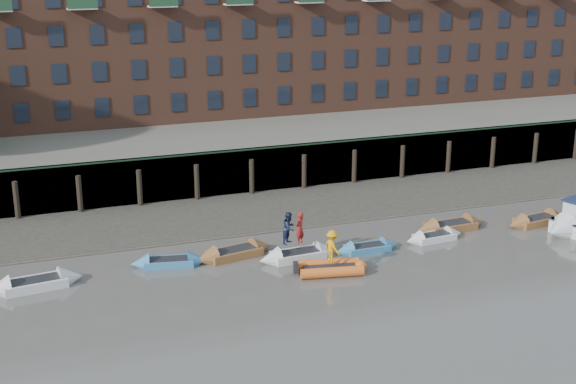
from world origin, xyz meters
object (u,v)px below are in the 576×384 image
rowboat_5 (434,237)px  person_rib_crew (332,246)px  rowboat_0 (35,284)px  rowboat_7 (537,220)px  person_rower_a (300,228)px  rowboat_4 (367,248)px  person_rower_b (289,228)px  rowboat_1 (169,262)px  motor_launch (576,221)px  rowboat_2 (234,253)px  rowboat_3 (298,255)px  rib_tender (333,268)px  rowboat_6 (451,226)px

rowboat_5 → person_rib_crew: person_rib_crew is taller
rowboat_0 → rowboat_7: (31.00, -0.44, -0.02)m
rowboat_5 → person_rower_a: 8.93m
rowboat_4 → person_rower_b: bearing=173.1°
rowboat_1 → person_rower_b: person_rower_b is taller
rowboat_4 → rowboat_5: 4.65m
rowboat_7 → person_rower_b: bearing=172.9°
rowboat_5 → motor_launch: 9.31m
rowboat_2 → rowboat_5: 12.34m
motor_launch → person_rib_crew: size_ratio=3.49×
rowboat_1 → rowboat_0: bearing=-163.9°
rowboat_0 → rowboat_2: bearing=-3.6°
rowboat_0 → rowboat_1: bearing=-2.0°
rowboat_0 → rowboat_3: bearing=-10.4°
rowboat_3 → person_rib_crew: bearing=-69.1°
rowboat_4 → person_rib_crew: bearing=-145.9°
person_rower_b → rowboat_4: bearing=-48.7°
rowboat_4 → rib_tender: 3.81m
rowboat_2 → rib_tender: bearing=-52.7°
rib_tender → motor_launch: 16.95m
rowboat_3 → person_rower_b: bearing=144.8°
rowboat_1 → rowboat_2: rowboat_2 is taller
person_rower_a → person_rower_b: person_rower_b is taller
person_rib_crew → rowboat_7: bearing=-91.3°
rowboat_2 → rowboat_6: (14.12, -0.23, 0.00)m
person_rower_a → person_rib_crew: 2.69m
rowboat_5 → motor_launch: (9.18, -1.48, 0.44)m
rowboat_1 → rowboat_5: rowboat_1 is taller
rowboat_5 → rib_tender: (-7.74, -2.51, 0.08)m
person_rower_a → rowboat_0: bearing=-42.6°
person_rib_crew → rowboat_0: bearing=66.5°
rowboat_3 → rowboat_5: 8.87m
rowboat_7 → motor_launch: (1.51, -1.85, 0.41)m
rowboat_1 → rowboat_3: (7.21, -1.49, 0.03)m
motor_launch → rowboat_2: bearing=-28.1°
rowboat_6 → rowboat_1: bearing=177.0°
rowboat_2 → rib_tender: size_ratio=1.30×
rowboat_5 → motor_launch: bearing=-13.4°
rowboat_3 → rowboat_5: bearing=-3.1°
rowboat_5 → rowboat_4: bearing=179.5°
motor_launch → rowboat_3: bearing=-24.8°
motor_launch → person_rower_b: size_ratio=3.42×
rowboat_7 → rib_tender: 15.68m
rowboat_3 → rowboat_6: size_ratio=0.97×
motor_launch → person_rower_a: (-17.95, 1.50, 1.22)m
rowboat_1 → rowboat_4: (11.45, -1.75, -0.01)m
person_rower_b → motor_launch: bearing=-47.4°
rowboat_4 → rowboat_6: rowboat_6 is taller
rowboat_4 → rowboat_6: size_ratio=0.82×
rowboat_7 → rib_tender: size_ratio=1.22×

